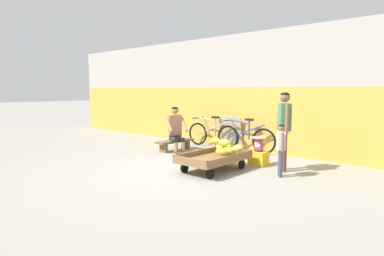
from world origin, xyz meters
TOP-DOWN VIEW (x-y plane):
  - ground_plane at (0.00, 0.00)m, footprint 80.00×80.00m
  - back_wall at (0.00, 3.06)m, footprint 16.00×0.30m
  - banana_cart at (0.50, 0.57)m, footprint 0.85×1.44m
  - banana_pile at (0.59, 0.82)m, footprint 0.82×0.90m
  - low_bench at (-1.61, 1.58)m, footprint 0.37×1.12m
  - vendor_seated at (-1.53, 1.54)m, footprint 0.74×0.64m
  - plastic_crate at (0.89, 1.57)m, footprint 0.36×0.28m
  - weighing_scale at (0.89, 1.57)m, footprint 0.30×0.30m
  - bicycle_near_left at (-1.23, 2.66)m, footprint 1.66×0.48m
  - bicycle_far_left at (-0.15, 2.66)m, footprint 1.66×0.48m
  - sign_board at (-0.73, 2.85)m, footprint 0.70×0.20m
  - customer_adult at (1.50, 1.48)m, footprint 0.36×0.39m
  - customer_child at (1.67, 1.03)m, footprint 0.22×0.25m

SIDE VIEW (x-z plane):
  - ground_plane at x=0.00m, z-range 0.00..0.00m
  - plastic_crate at x=0.89m, z-range 0.00..0.30m
  - low_bench at x=-1.61m, z-range 0.06..0.33m
  - banana_cart at x=0.50m, z-range 0.06..0.42m
  - bicycle_near_left at x=-1.23m, z-range -0.08..0.78m
  - bicycle_far_left at x=-0.15m, z-range -0.08..0.78m
  - sign_board at x=-0.73m, z-range 0.00..0.89m
  - weighing_scale at x=0.89m, z-range 0.31..0.60m
  - banana_pile at x=0.59m, z-range 0.33..0.59m
  - vendor_seated at x=-1.53m, z-range 0.00..1.14m
  - customer_child at x=1.67m, z-range 0.11..1.07m
  - customer_adult at x=1.50m, z-range 0.19..1.72m
  - back_wall at x=0.00m, z-range 0.00..3.03m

